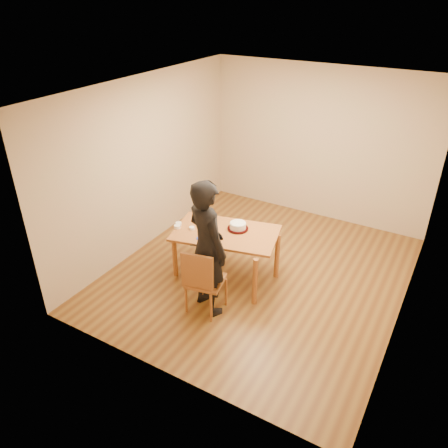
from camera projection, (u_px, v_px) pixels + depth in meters
The scene contains 16 objects.
room_shell at pixel (274, 182), 6.17m from camera, with size 4.00×4.50×2.70m.
dining_table at pixel (226, 233), 6.15m from camera, with size 1.45×0.86×0.04m, color brown.
dining_chair at pixel (206, 281), 5.63m from camera, with size 0.44×0.44×0.04m, color brown.
cake_plate at pixel (238, 229), 6.20m from camera, with size 0.30×0.30×0.02m, color red.
cake at pixel (238, 226), 6.18m from camera, with size 0.23×0.23×0.07m, color white.
frosting_dome at pixel (238, 223), 6.15m from camera, with size 0.23×0.23×0.03m, color white.
frosting_tub at pixel (211, 245), 5.76m from camera, with size 0.09×0.09×0.08m, color white.
frosting_lid at pixel (200, 238), 5.98m from camera, with size 0.10×0.10×0.01m, color #1A32AB.
frosting_dollop at pixel (200, 237), 5.97m from camera, with size 0.04×0.04×0.02m, color white.
ramekin_green at pixel (177, 227), 6.23m from camera, with size 0.09×0.09×0.04m, color white.
ramekin_yellow at pixel (192, 228), 6.20m from camera, with size 0.08×0.08×0.04m, color white.
ramekin_multi at pixel (178, 224), 6.31m from camera, with size 0.09×0.09×0.04m, color white.
candy_box_pink at pixel (207, 214), 6.60m from camera, with size 0.14×0.07×0.02m, color #EC3790.
candy_box_green at pixel (207, 213), 6.60m from camera, with size 0.12×0.06×0.02m, color #409E1D.
spatula at pixel (196, 245), 5.83m from camera, with size 0.15×0.01×0.01m, color black.
person at pixel (207, 248), 5.44m from camera, with size 0.67×0.44×1.84m, color black.
Camera 1 is at (2.24, -4.93, 3.82)m, focal length 35.00 mm.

